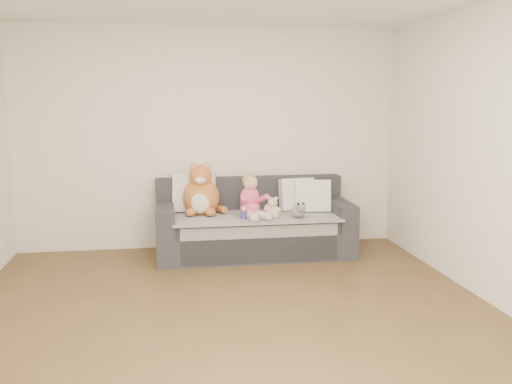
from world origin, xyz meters
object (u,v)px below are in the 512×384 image
(toddler, at_px, (251,199))
(sippy_cup, at_px, (243,213))
(teddy_bear, at_px, (273,209))
(plush_cat, at_px, (201,194))
(sofa, at_px, (253,227))

(toddler, height_order, sippy_cup, toddler)
(teddy_bear, bearing_deg, plush_cat, 175.44)
(toddler, relative_size, sippy_cup, 3.98)
(teddy_bear, xyz_separation_m, sippy_cup, (-0.32, -0.01, -0.03))
(sofa, bearing_deg, sippy_cup, -118.54)
(sofa, xyz_separation_m, plush_cat, (-0.59, 0.05, 0.39))
(sippy_cup, bearing_deg, teddy_bear, 1.06)
(teddy_bear, relative_size, sippy_cup, 1.97)
(toddler, bearing_deg, sofa, 59.58)
(sofa, bearing_deg, toddler, -106.17)
(teddy_bear, height_order, sippy_cup, teddy_bear)
(plush_cat, relative_size, sippy_cup, 5.16)
(sofa, xyz_separation_m, teddy_bear, (0.17, -0.28, 0.26))
(plush_cat, distance_m, sippy_cup, 0.57)
(toddler, height_order, plush_cat, plush_cat)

